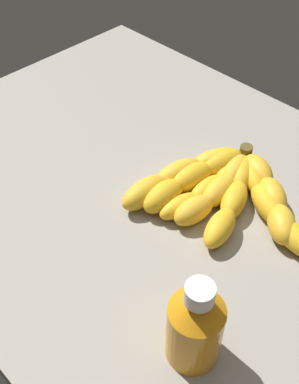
# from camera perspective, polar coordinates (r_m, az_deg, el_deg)

# --- Properties ---
(ground_plane) EXTENTS (0.91, 0.64, 0.04)m
(ground_plane) POSITION_cam_1_polar(r_m,az_deg,el_deg) (0.70, 2.23, -1.35)
(ground_plane) COLOR gray
(banana_bunch) EXTENTS (0.26, 0.23, 0.04)m
(banana_bunch) POSITION_cam_1_polar(r_m,az_deg,el_deg) (0.68, 8.93, 0.42)
(banana_bunch) COLOR gold
(banana_bunch) RESTS_ON ground_plane
(honey_bottle) EXTENTS (0.06, 0.06, 0.13)m
(honey_bottle) POSITION_cam_1_polar(r_m,az_deg,el_deg) (0.50, 5.62, -16.03)
(honey_bottle) COLOR orange
(honey_bottle) RESTS_ON ground_plane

